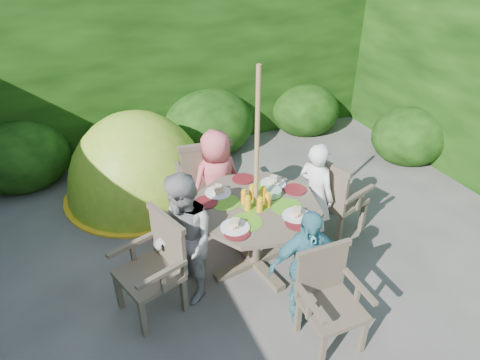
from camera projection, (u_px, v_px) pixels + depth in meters
name	position (u px, v px, depth m)	size (l,w,h in m)	color
ground	(266.00, 296.00, 4.28)	(60.00, 60.00, 0.00)	#4B4843
hedge_enclosure	(216.00, 131.00, 4.68)	(9.00, 9.00, 2.50)	black
patio_table	(256.00, 214.00, 4.35)	(1.55, 1.55, 0.94)	#473D2E
parasol_pole	(256.00, 178.00, 4.12)	(0.04, 0.04, 2.20)	olive
garden_chair_right	(335.00, 196.00, 4.91)	(0.65, 0.70, 0.96)	#473D2E
garden_chair_left	(156.00, 265.00, 3.93)	(0.66, 0.70, 0.95)	#473D2E
garden_chair_back	(203.00, 177.00, 5.17)	(0.68, 0.61, 1.05)	#473D2E
garden_chair_front	(328.00, 297.00, 3.65)	(0.53, 0.47, 0.87)	#473D2E
child_right	(315.00, 195.00, 4.73)	(0.45, 0.30, 1.25)	white
child_left	(184.00, 240.00, 3.97)	(0.66, 0.51, 1.35)	#969691
child_back	(217.00, 182.00, 4.94)	(0.62, 0.41, 1.27)	#E05C64
child_front	(305.00, 266.00, 3.81)	(0.69, 0.29, 1.17)	teal
dome_tent	(141.00, 193.00, 5.91)	(2.03, 2.03, 2.32)	#73B122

